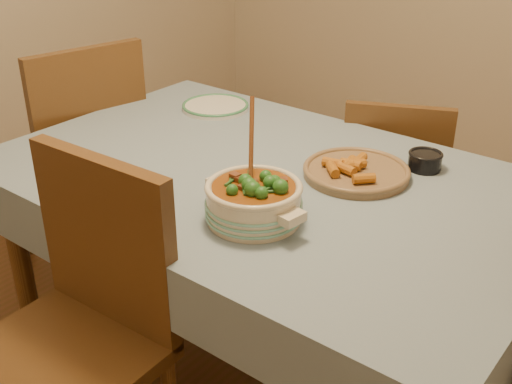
# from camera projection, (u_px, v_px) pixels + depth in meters

# --- Properties ---
(floor) EXTENTS (4.50, 4.50, 0.00)m
(floor) POSITION_uv_depth(u_px,v_px,m) (264.00, 366.00, 2.27)
(floor) COLOR #4A2F15
(floor) RESTS_ON ground
(dining_table) EXTENTS (1.68, 1.08, 0.76)m
(dining_table) POSITION_uv_depth(u_px,v_px,m) (265.00, 201.00, 1.97)
(dining_table) COLOR brown
(dining_table) RESTS_ON floor
(stew_casserole) EXTENTS (0.32, 0.28, 0.30)m
(stew_casserole) POSITION_uv_depth(u_px,v_px,m) (254.00, 198.00, 1.66)
(stew_casserole) COLOR beige
(stew_casserole) RESTS_ON dining_table
(white_plate) EXTENTS (0.33, 0.33, 0.02)m
(white_plate) POSITION_uv_depth(u_px,v_px,m) (215.00, 106.00, 2.44)
(white_plate) COLOR silver
(white_plate) RESTS_ON dining_table
(condiment_bowl) EXTENTS (0.12, 0.12, 0.06)m
(condiment_bowl) POSITION_uv_depth(u_px,v_px,m) (425.00, 160.00, 1.95)
(condiment_bowl) COLOR black
(condiment_bowl) RESTS_ON dining_table
(fried_plate) EXTENTS (0.41, 0.41, 0.05)m
(fried_plate) POSITION_uv_depth(u_px,v_px,m) (356.00, 170.00, 1.91)
(fried_plate) COLOR #88644B
(fried_plate) RESTS_ON dining_table
(chair_far) EXTENTS (0.51, 0.51, 0.83)m
(chair_far) POSITION_uv_depth(u_px,v_px,m) (393.00, 185.00, 2.51)
(chair_far) COLOR brown
(chair_far) RESTS_ON floor
(chair_near) EXTENTS (0.47, 0.47, 0.97)m
(chair_near) POSITION_uv_depth(u_px,v_px,m) (80.00, 324.00, 1.63)
(chair_near) COLOR brown
(chair_near) RESTS_ON floor
(chair_left) EXTENTS (0.55, 0.55, 0.99)m
(chair_left) POSITION_uv_depth(u_px,v_px,m) (82.00, 148.00, 2.60)
(chair_left) COLOR brown
(chair_left) RESTS_ON floor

